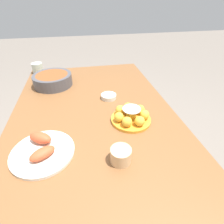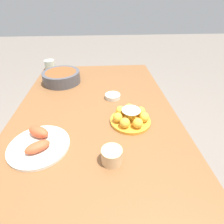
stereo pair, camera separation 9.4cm
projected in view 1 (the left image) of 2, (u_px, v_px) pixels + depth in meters
name	position (u px, v px, depth m)	size (l,w,h in m)	color
ground_plane	(100.00, 192.00, 1.43)	(12.00, 12.00, 0.00)	slate
dining_table	(95.00, 128.00, 1.04)	(1.54, 0.93, 0.78)	brown
cake_plate	(131.00, 116.00, 0.93)	(0.21, 0.21, 0.09)	gold
serving_bowl	(53.00, 80.00, 1.27)	(0.27, 0.27, 0.08)	#4C4C51
sauce_bowl	(109.00, 96.00, 1.13)	(0.10, 0.10, 0.03)	silver
seafood_platter	(42.00, 150.00, 0.75)	(0.27, 0.27, 0.06)	silver
cup_near	(121.00, 155.00, 0.70)	(0.09, 0.09, 0.07)	#DBB27F
cup_far	(38.00, 68.00, 1.46)	(0.09, 0.09, 0.08)	beige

